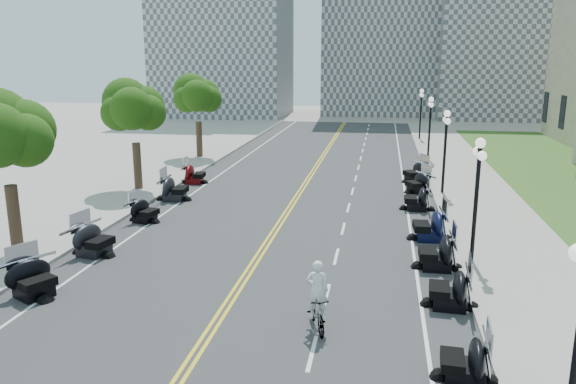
{
  "coord_description": "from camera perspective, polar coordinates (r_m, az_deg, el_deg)",
  "views": [
    {
      "loc": [
        4.91,
        -18.11,
        8.02
      ],
      "look_at": [
        0.68,
        6.86,
        2.0
      ],
      "focal_mm": 35.0,
      "sensor_mm": 36.0,
      "label": 1
    }
  ],
  "objects": [
    {
      "name": "lane_dash_6",
      "position": [
        19.88,
        3.94,
        -10.42
      ],
      "size": [
        0.12,
        2.0,
        0.0
      ],
      "primitive_type": "cube",
      "color": "white",
      "rests_on": "road"
    },
    {
      "name": "tree_2",
      "position": [
        25.25,
        -26.77,
        4.5
      ],
      "size": [
        4.8,
        4.8,
        9.2
      ],
      "primitive_type": null,
      "color": "#235619",
      "rests_on": "sidewalk_south"
    },
    {
      "name": "lane_dash_15",
      "position": [
        54.73,
        7.75,
        4.84
      ],
      "size": [
        0.12,
        2.0,
        0.0
      ],
      "primitive_type": "cube",
      "color": "white",
      "rests_on": "road"
    },
    {
      "name": "lane_dash_5",
      "position": [
        16.32,
        2.46,
        -16.04
      ],
      "size": [
        0.12,
        2.0,
        0.0
      ],
      "primitive_type": "cube",
      "color": "white",
      "rests_on": "road"
    },
    {
      "name": "lane_dash_14",
      "position": [
        50.78,
        7.59,
        4.18
      ],
      "size": [
        0.12,
        2.0,
        0.0
      ],
      "primitive_type": "cube",
      "color": "white",
      "rests_on": "road"
    },
    {
      "name": "motorcycle_s_7",
      "position": [
        29.11,
        -14.38,
        -1.75
      ],
      "size": [
        2.19,
        2.19,
        1.28
      ],
      "primitive_type": null,
      "rotation": [
        0.0,
        0.0,
        1.35
      ],
      "color": "black",
      "rests_on": "road"
    },
    {
      "name": "cyclist_rider",
      "position": [
        16.76,
        3.01,
        -7.43
      ],
      "size": [
        0.68,
        0.45,
        1.87
      ],
      "primitive_type": "imported",
      "rotation": [
        0.0,
        0.0,
        3.14
      ],
      "color": "white",
      "rests_on": "bicycle"
    },
    {
      "name": "street_lamp_1",
      "position": [
        12.05,
        27.24,
        -14.96
      ],
      "size": [
        0.5,
        1.2,
        4.9
      ],
      "primitive_type": null,
      "color": "black",
      "rests_on": "sidewalk_north"
    },
    {
      "name": "lane_dash_18",
      "position": [
        66.62,
        8.13,
        6.33
      ],
      "size": [
        0.12,
        2.0,
        0.0
      ],
      "primitive_type": "cube",
      "color": "white",
      "rests_on": "road"
    },
    {
      "name": "motorcycle_n_9",
      "position": [
        35.3,
        13.06,
        1.03
      ],
      "size": [
        2.67,
        2.67,
        1.37
      ],
      "primitive_type": null,
      "rotation": [
        0.0,
        0.0,
        -1.07
      ],
      "color": "black",
      "rests_on": "road"
    },
    {
      "name": "lane_dash_12",
      "position": [
        42.9,
        7.17,
        2.51
      ],
      "size": [
        0.12,
        2.0,
        0.0
      ],
      "primitive_type": "cube",
      "color": "white",
      "rests_on": "road"
    },
    {
      "name": "lane_dash_8",
      "position": [
        27.37,
        5.63,
        -3.71
      ],
      "size": [
        0.12,
        2.0,
        0.0
      ],
      "primitive_type": "cube",
      "color": "white",
      "rests_on": "road"
    },
    {
      "name": "motorcycle_s_5",
      "position": [
        21.37,
        -24.52,
        -7.84
      ],
      "size": [
        2.83,
        2.83,
        1.46
      ],
      "primitive_type": null,
      "rotation": [
        0.0,
        0.0,
        1.07
      ],
      "color": "black",
      "rests_on": "road"
    },
    {
      "name": "distant_block_a",
      "position": [
        83.47,
        -6.61,
        16.71
      ],
      "size": [
        18.0,
        14.0,
        26.0
      ],
      "primitive_type": "cube",
      "color": "gray",
      "rests_on": "ground"
    },
    {
      "name": "lane_dash_13",
      "position": [
        46.83,
        7.4,
        3.41
      ],
      "size": [
        0.12,
        2.0,
        0.0
      ],
      "primitive_type": "cube",
      "color": "white",
      "rests_on": "road"
    },
    {
      "name": "motorcycle_s_6",
      "position": [
        24.8,
        -19.17,
        -4.45
      ],
      "size": [
        2.52,
        2.52,
        1.5
      ],
      "primitive_type": null,
      "rotation": [
        0.0,
        0.0,
        1.37
      ],
      "color": "black",
      "rests_on": "road"
    },
    {
      "name": "sidewalk_north",
      "position": [
        29.74,
        20.1,
        -2.96
      ],
      "size": [
        5.0,
        90.0,
        0.15
      ],
      "primitive_type": "cube",
      "color": "#9E9991",
      "rests_on": "ground"
    },
    {
      "name": "tree_4",
      "position": [
        46.68,
        -9.15,
        9.19
      ],
      "size": [
        4.8,
        4.8,
        9.2
      ],
      "primitive_type": null,
      "color": "#235619",
      "rests_on": "sidewalk_south"
    },
    {
      "name": "street_lamp_2",
      "position": [
        23.07,
        18.54,
        -0.93
      ],
      "size": [
        0.5,
        1.2,
        4.9
      ],
      "primitive_type": null,
      "color": "black",
      "rests_on": "sidewalk_north"
    },
    {
      "name": "distant_block_b",
      "position": [
        86.4,
        9.44,
        17.83
      ],
      "size": [
        16.0,
        12.0,
        30.0
      ],
      "primitive_type": "cube",
      "color": "gray",
      "rests_on": "ground"
    },
    {
      "name": "edge_line_north",
      "position": [
        29.27,
        12.18,
        -2.82
      ],
      "size": [
        0.12,
        90.0,
        0.0
      ],
      "primitive_type": "cube",
      "color": "white",
      "rests_on": "road"
    },
    {
      "name": "lane_dash_11",
      "position": [
        38.98,
        6.9,
        1.42
      ],
      "size": [
        0.12,
        2.0,
        0.0
      ],
      "primitive_type": "cube",
      "color": "white",
      "rests_on": "road"
    },
    {
      "name": "street_lamp_5",
      "position": [
        58.48,
        13.32,
        7.7
      ],
      "size": [
        0.5,
        1.2,
        4.9
      ],
      "primitive_type": null,
      "color": "black",
      "rests_on": "sidewalk_north"
    },
    {
      "name": "motorcycle_s_9",
      "position": [
        37.48,
        -9.49,
        1.93
      ],
      "size": [
        2.14,
        2.14,
        1.41
      ],
      "primitive_type": null,
      "rotation": [
        0.0,
        0.0,
        1.64
      ],
      "color": "#590A0C",
      "rests_on": "road"
    },
    {
      "name": "edge_line_south",
      "position": [
        31.34,
        -11.88,
        -1.73
      ],
      "size": [
        0.12,
        90.0,
        0.0
      ],
      "primitive_type": "cube",
      "color": "white",
      "rests_on": "road"
    },
    {
      "name": "centerline_yellow_b",
      "position": [
        29.62,
        -0.05,
        -2.31
      ],
      "size": [
        0.12,
        90.0,
        0.0
      ],
      "primitive_type": "cube",
      "color": "yellow",
      "rests_on": "road"
    },
    {
      "name": "motorcycle_n_8",
      "position": [
        31.2,
        12.96,
        -0.51
      ],
      "size": [
        2.07,
        2.07,
        1.44
      ],
      "primitive_type": null,
      "rotation": [
        0.0,
        0.0,
        -1.56
      ],
      "color": "black",
      "rests_on": "road"
    },
    {
      "name": "sidewalk_south",
      "position": [
        33.03,
        -18.53,
        -1.26
      ],
      "size": [
        5.0,
        90.0,
        0.15
      ],
      "primitive_type": "cube",
      "color": "#9E9991",
      "rests_on": "ground"
    },
    {
      "name": "motorcycle_n_6",
      "position": [
        22.7,
        14.9,
        -5.76
      ],
      "size": [
        2.16,
        2.16,
        1.51
      ],
      "primitive_type": null,
      "rotation": [
        0.0,
        0.0,
        -1.57
      ],
      "color": "black",
      "rests_on": "road"
    },
    {
      "name": "street_lamp_4",
      "position": [
        46.58,
        14.19,
        6.28
      ],
      "size": [
        0.5,
        1.2,
        4.9
      ],
      "primitive_type": null,
      "color": "black",
      "rests_on": "sidewalk_north"
    },
    {
      "name": "centerline_yellow_a",
      "position": [
        29.66,
        -0.5,
        -2.29
      ],
      "size": [
        0.12,
        90.0,
        0.0
      ],
      "primitive_type": "cube",
      "color": "yellow",
      "rests_on": "road"
    },
    {
      "name": "distant_block_c",
      "position": [
        84.9,
        21.96,
        14.45
      ],
      "size": [
        20.0,
        14.0,
        22.0
      ],
      "primitive_type": "cube",
      "color": "gray",
      "rests_on": "ground"
    },
    {
      "name": "lane_dash_9",
      "position": [
        31.21,
        6.16,
        -1.58
      ],
      "size": [
        0.12,
        2.0,
        0.0
      ],
      "primitive_type": "cube",
      "color": "white",
      "rests_on": "road"
    },
    {
      "name": "motorcycle_n_10",
      "position": [
        38.29,
        12.84,
        2.08
      ],
      "size": [
        2.87,
        2.87,
        1.49
      ],
      "primitive_type": null,
      "rotation": [
        0.0,
        0.0,
        -1.1
      ],
      "color": "black",
      "rests_on": "road"
    },
    {
      "name": "motorcycle_n_4",
      "position": [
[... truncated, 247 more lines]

